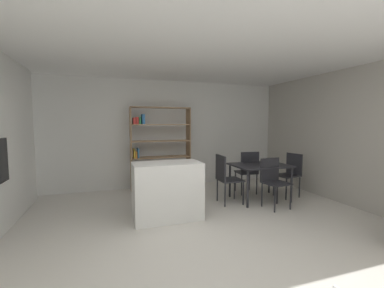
{
  "coord_description": "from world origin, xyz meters",
  "views": [
    {
      "loc": [
        -1.14,
        -2.96,
        1.58
      ],
      "look_at": [
        0.26,
        1.24,
        1.21
      ],
      "focal_mm": 23.49,
      "sensor_mm": 36.0,
      "label": 1
    }
  ],
  "objects_px": {
    "dining_chair_island_side": "(225,175)",
    "dining_chair_far": "(248,169)",
    "dining_chair_near": "(273,178)",
    "dining_table": "(260,168)",
    "open_bookshelf": "(156,150)",
    "dining_chair_window_side": "(290,171)",
    "kitchen_island": "(167,191)"
  },
  "relations": [
    {
      "from": "dining_chair_near",
      "to": "dining_chair_island_side",
      "type": "height_order",
      "value": "dining_chair_island_side"
    },
    {
      "from": "dining_chair_window_side",
      "to": "dining_chair_island_side",
      "type": "height_order",
      "value": "dining_chair_island_side"
    },
    {
      "from": "dining_table",
      "to": "dining_chair_far",
      "type": "xyz_separation_m",
      "value": [
        -0.01,
        0.44,
        -0.09
      ]
    },
    {
      "from": "open_bookshelf",
      "to": "kitchen_island",
      "type": "bearing_deg",
      "value": -95.06
    },
    {
      "from": "dining_chair_near",
      "to": "dining_chair_far",
      "type": "relative_size",
      "value": 0.96
    },
    {
      "from": "dining_chair_window_side",
      "to": "dining_chair_island_side",
      "type": "xyz_separation_m",
      "value": [
        -1.55,
        -0.01,
        0.02
      ]
    },
    {
      "from": "dining_chair_near",
      "to": "dining_chair_far",
      "type": "distance_m",
      "value": 0.89
    },
    {
      "from": "dining_chair_window_side",
      "to": "dining_chair_far",
      "type": "xyz_separation_m",
      "value": [
        -0.78,
        0.43,
        0.02
      ]
    },
    {
      "from": "dining_chair_far",
      "to": "dining_chair_island_side",
      "type": "bearing_deg",
      "value": 36.92
    },
    {
      "from": "dining_table",
      "to": "dining_chair_near",
      "type": "distance_m",
      "value": 0.46
    },
    {
      "from": "dining_chair_near",
      "to": "dining_table",
      "type": "bearing_deg",
      "value": 83.54
    },
    {
      "from": "dining_table",
      "to": "dining_chair_window_side",
      "type": "relative_size",
      "value": 1.2
    },
    {
      "from": "dining_chair_near",
      "to": "dining_chair_island_side",
      "type": "distance_m",
      "value": 0.89
    },
    {
      "from": "dining_chair_island_side",
      "to": "dining_chair_far",
      "type": "relative_size",
      "value": 1.0
    },
    {
      "from": "kitchen_island",
      "to": "dining_chair_far",
      "type": "xyz_separation_m",
      "value": [
        2.02,
        0.84,
        0.1
      ]
    },
    {
      "from": "dining_table",
      "to": "dining_chair_near",
      "type": "bearing_deg",
      "value": -91.1
    },
    {
      "from": "dining_chair_near",
      "to": "dining_chair_far",
      "type": "height_order",
      "value": "dining_chair_far"
    },
    {
      "from": "dining_table",
      "to": "dining_chair_window_side",
      "type": "distance_m",
      "value": 0.78
    },
    {
      "from": "kitchen_island",
      "to": "dining_table",
      "type": "distance_m",
      "value": 2.08
    },
    {
      "from": "kitchen_island",
      "to": "dining_chair_far",
      "type": "bearing_deg",
      "value": 22.61
    },
    {
      "from": "kitchen_island",
      "to": "dining_chair_far",
      "type": "relative_size",
      "value": 1.16
    },
    {
      "from": "dining_chair_near",
      "to": "kitchen_island",
      "type": "bearing_deg",
      "value": 173.16
    },
    {
      "from": "open_bookshelf",
      "to": "dining_table",
      "type": "distance_m",
      "value": 2.36
    },
    {
      "from": "open_bookshelf",
      "to": "dining_chair_window_side",
      "type": "bearing_deg",
      "value": -27.77
    },
    {
      "from": "open_bookshelf",
      "to": "dining_table",
      "type": "xyz_separation_m",
      "value": [
        1.87,
        -1.41,
        -0.3
      ]
    },
    {
      "from": "dining_chair_far",
      "to": "dining_chair_near",
      "type": "bearing_deg",
      "value": 97.3
    },
    {
      "from": "kitchen_island",
      "to": "dining_chair_island_side",
      "type": "relative_size",
      "value": 1.15
    },
    {
      "from": "open_bookshelf",
      "to": "dining_chair_window_side",
      "type": "distance_m",
      "value": 3.02
    },
    {
      "from": "dining_table",
      "to": "dining_chair_near",
      "type": "height_order",
      "value": "dining_chair_near"
    },
    {
      "from": "open_bookshelf",
      "to": "dining_table",
      "type": "height_order",
      "value": "open_bookshelf"
    },
    {
      "from": "dining_chair_near",
      "to": "dining_chair_window_side",
      "type": "bearing_deg",
      "value": 25.33
    },
    {
      "from": "open_bookshelf",
      "to": "dining_chair_far",
      "type": "xyz_separation_m",
      "value": [
        1.86,
        -0.96,
        -0.39
      ]
    }
  ]
}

